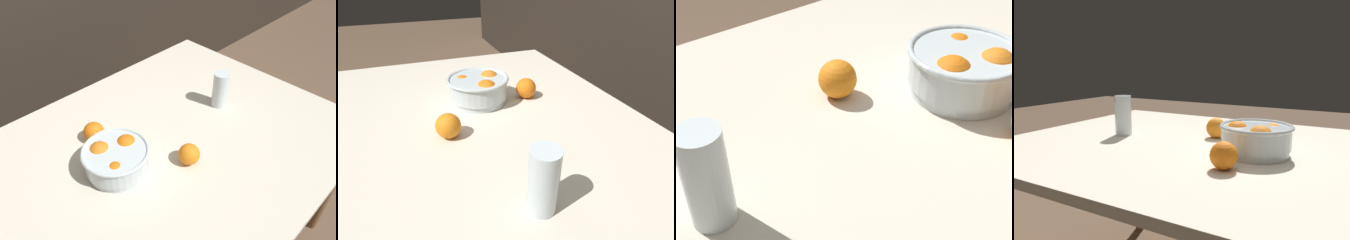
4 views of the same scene
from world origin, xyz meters
TOP-DOWN VIEW (x-y plane):
  - dining_table at (0.00, 0.00)m, footprint 1.45×1.06m
  - fruit_bowl at (-0.18, 0.03)m, footprint 0.23×0.23m
  - juice_glass at (0.36, 0.01)m, footprint 0.06×0.06m
  - orange_loose_near_bowl at (-0.15, 0.21)m, footprint 0.08×0.08m
  - orange_loose_front at (0.02, -0.12)m, footprint 0.08×0.08m

SIDE VIEW (x-z plane):
  - dining_table at x=0.00m, z-range 0.30..1.02m
  - orange_loose_front at x=0.02m, z-range 0.72..0.80m
  - orange_loose_near_bowl at x=-0.15m, z-range 0.72..0.80m
  - fruit_bowl at x=-0.18m, z-range 0.72..0.83m
  - juice_glass at x=0.36m, z-range 0.71..0.87m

